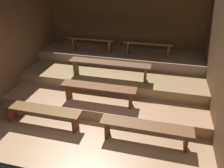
{
  "coord_description": "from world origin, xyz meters",
  "views": [
    {
      "loc": [
        1.29,
        -2.6,
        3.1
      ],
      "look_at": [
        0.17,
        1.89,
        0.61
      ],
      "focal_mm": 34.72,
      "sensor_mm": 36.0,
      "label": 1
    }
  ],
  "objects_px": {
    "bench_lower_center": "(99,89)",
    "bench_upper_right": "(148,45)",
    "bench_floor_left": "(41,112)",
    "bench_floor_right": "(146,128)",
    "bench_upper_left": "(92,41)",
    "bench_middle_center": "(109,65)"
  },
  "relations": [
    {
      "from": "bench_lower_center",
      "to": "bench_upper_right",
      "type": "relative_size",
      "value": 1.27
    },
    {
      "from": "bench_upper_left",
      "to": "bench_floor_right",
      "type": "bearing_deg",
      "value": -53.74
    },
    {
      "from": "bench_lower_center",
      "to": "bench_middle_center",
      "type": "bearing_deg",
      "value": 86.17
    },
    {
      "from": "bench_floor_left",
      "to": "bench_floor_right",
      "type": "bearing_deg",
      "value": 0.0
    },
    {
      "from": "bench_floor_right",
      "to": "bench_upper_left",
      "type": "bearing_deg",
      "value": 126.26
    },
    {
      "from": "bench_floor_left",
      "to": "bench_upper_right",
      "type": "height_order",
      "value": "bench_upper_right"
    },
    {
      "from": "bench_floor_right",
      "to": "bench_upper_right",
      "type": "xyz_separation_m",
      "value": [
        -0.28,
        2.7,
        0.81
      ]
    },
    {
      "from": "bench_middle_center",
      "to": "bench_upper_right",
      "type": "distance_m",
      "value": 1.43
    },
    {
      "from": "bench_floor_right",
      "to": "bench_floor_left",
      "type": "bearing_deg",
      "value": 180.0
    },
    {
      "from": "bench_floor_left",
      "to": "bench_lower_center",
      "type": "bearing_deg",
      "value": 36.54
    },
    {
      "from": "bench_floor_right",
      "to": "bench_lower_center",
      "type": "distance_m",
      "value": 1.46
    },
    {
      "from": "bench_floor_left",
      "to": "bench_middle_center",
      "type": "distance_m",
      "value": 2.02
    },
    {
      "from": "bench_upper_left",
      "to": "bench_upper_right",
      "type": "bearing_deg",
      "value": 0.0
    },
    {
      "from": "bench_floor_right",
      "to": "bench_upper_left",
      "type": "distance_m",
      "value": 3.45
    },
    {
      "from": "bench_middle_center",
      "to": "bench_upper_right",
      "type": "xyz_separation_m",
      "value": [
        0.87,
        1.12,
        0.25
      ]
    },
    {
      "from": "bench_upper_left",
      "to": "bench_middle_center",
      "type": "bearing_deg",
      "value": -53.04
    },
    {
      "from": "bench_floor_left",
      "to": "bench_upper_left",
      "type": "relative_size",
      "value": 1.29
    },
    {
      "from": "bench_lower_center",
      "to": "bench_upper_left",
      "type": "height_order",
      "value": "bench_upper_left"
    },
    {
      "from": "bench_middle_center",
      "to": "bench_lower_center",
      "type": "bearing_deg",
      "value": -93.83
    },
    {
      "from": "bench_middle_center",
      "to": "bench_upper_left",
      "type": "xyz_separation_m",
      "value": [
        -0.84,
        1.12,
        0.25
      ]
    },
    {
      "from": "bench_lower_center",
      "to": "bench_floor_right",
      "type": "bearing_deg",
      "value": -33.39
    },
    {
      "from": "bench_floor_right",
      "to": "bench_middle_center",
      "type": "relative_size",
      "value": 0.85
    }
  ]
}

